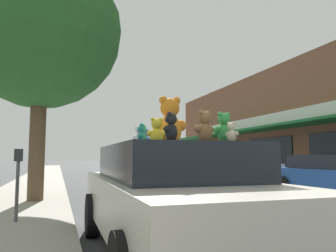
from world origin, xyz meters
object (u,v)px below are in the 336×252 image
(teddy_bear_cream, at_px, (232,133))
(teddy_bear_yellow, at_px, (157,132))
(teddy_bear_brown, at_px, (205,127))
(teddy_bear_white, at_px, (139,136))
(plush_art_car, at_px, (171,195))
(teddy_bear_black, at_px, (171,127))
(teddy_bear_green, at_px, (224,128))
(parked_car_far_right, at_px, (237,167))
(teddy_bear_giant, at_px, (170,122))
(parking_meter, at_px, (18,175))
(teddy_bear_blue, at_px, (146,139))
(teddy_bear_teal, at_px, (142,135))
(street_tree, at_px, (42,30))

(teddy_bear_cream, relative_size, teddy_bear_yellow, 0.63)
(teddy_bear_brown, relative_size, teddy_bear_white, 1.27)
(plush_art_car, relative_size, teddy_bear_black, 14.78)
(teddy_bear_green, height_order, parked_car_far_right, teddy_bear_green)
(teddy_bear_brown, xyz_separation_m, parked_car_far_right, (6.19, 9.88, -0.78))
(plush_art_car, relative_size, parked_car_far_right, 1.04)
(teddy_bear_giant, relative_size, teddy_bear_brown, 1.95)
(plush_art_car, height_order, teddy_bear_cream, teddy_bear_cream)
(teddy_bear_white, distance_m, parking_meter, 2.69)
(teddy_bear_brown, distance_m, teddy_bear_yellow, 0.88)
(teddy_bear_green, xyz_separation_m, teddy_bear_yellow, (-0.61, 0.71, -0.00))
(plush_art_car, relative_size, teddy_bear_white, 15.98)
(teddy_bear_giant, bearing_deg, plush_art_car, 74.17)
(teddy_bear_giant, xyz_separation_m, teddy_bear_green, (0.34, -0.97, -0.16))
(teddy_bear_green, relative_size, teddy_bear_black, 1.20)
(teddy_bear_blue, xyz_separation_m, teddy_bear_yellow, (-0.09, -0.90, 0.04))
(teddy_bear_black, bearing_deg, plush_art_car, -151.71)
(teddy_bear_cream, height_order, parked_car_far_right, teddy_bear_cream)
(parked_car_far_right, bearing_deg, teddy_bear_yellow, -125.68)
(teddy_bear_blue, height_order, parking_meter, teddy_bear_blue)
(teddy_bear_giant, xyz_separation_m, parked_car_far_right, (6.23, 8.80, -0.95))
(teddy_bear_yellow, distance_m, teddy_bear_teal, 0.23)
(plush_art_car, xyz_separation_m, teddy_bear_cream, (0.39, -0.92, 0.77))
(teddy_bear_black, height_order, teddy_bear_blue, teddy_bear_black)
(plush_art_car, relative_size, teddy_bear_giant, 6.45)
(teddy_bear_green, relative_size, teddy_bear_yellow, 1.02)
(teddy_bear_cream, bearing_deg, parking_meter, 11.70)
(teddy_bear_yellow, height_order, teddy_bear_white, teddy_bear_yellow)
(teddy_bear_brown, distance_m, parked_car_far_right, 11.69)
(teddy_bear_teal, bearing_deg, teddy_bear_blue, -170.40)
(plush_art_car, bearing_deg, teddy_bear_black, -108.27)
(teddy_bear_teal, relative_size, parking_meter, 0.23)
(teddy_bear_black, bearing_deg, teddy_bear_green, 153.04)
(teddy_bear_yellow, bearing_deg, street_tree, -65.64)
(teddy_bear_brown, height_order, teddy_bear_green, teddy_bear_green)
(teddy_bear_green, height_order, parking_meter, teddy_bear_green)
(street_tree, bearing_deg, teddy_bear_blue, -66.80)
(teddy_bear_yellow, relative_size, teddy_bear_teal, 1.24)
(teddy_bear_teal, distance_m, street_tree, 6.18)
(teddy_bear_giant, bearing_deg, teddy_bear_green, 110.18)
(teddy_bear_giant, xyz_separation_m, parking_meter, (-2.16, 2.00, -0.81))
(teddy_bear_white, bearing_deg, teddy_bear_black, 132.46)
(teddy_bear_white, bearing_deg, teddy_bear_teal, 132.76)
(plush_art_car, height_order, parking_meter, plush_art_car)
(plush_art_car, bearing_deg, teddy_bear_yellow, 172.53)
(teddy_bear_brown, xyz_separation_m, teddy_bear_green, (0.30, 0.11, 0.00))
(plush_art_car, bearing_deg, street_tree, 110.84)
(teddy_bear_cream, height_order, parking_meter, teddy_bear_cream)
(teddy_bear_blue, relative_size, teddy_bear_yellow, 0.78)
(teddy_bear_black, distance_m, parking_meter, 3.69)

